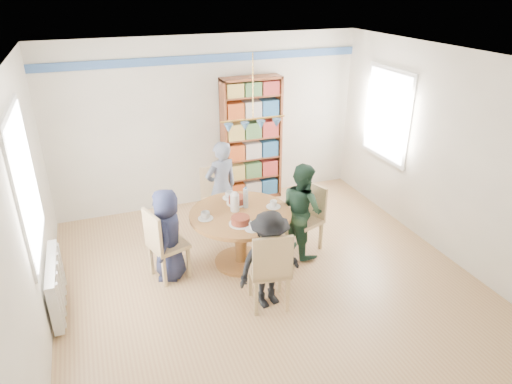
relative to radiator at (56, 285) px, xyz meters
name	(u,v)px	position (x,y,z in m)	size (l,w,h in m)	color
ground	(267,280)	(2.42, -0.30, -0.35)	(5.00, 5.00, 0.00)	tan
room_shell	(223,137)	(2.16, 0.57, 1.30)	(5.00, 5.00, 5.00)	white
radiator	(56,285)	(0.00, 0.00, 0.00)	(0.12, 1.00, 0.60)	silver
dining_table	(241,226)	(2.24, 0.19, 0.21)	(1.30, 1.30, 0.75)	olive
chair_left	(162,242)	(1.23, 0.21, 0.17)	(0.53, 0.53, 0.95)	#DABF86
chair_right	(309,214)	(3.25, 0.25, 0.16)	(0.53, 0.53, 0.93)	#DABF86
chair_far	(216,196)	(2.21, 1.26, 0.16)	(0.45, 0.45, 0.93)	#DABF86
chair_near	(270,267)	(2.25, -0.79, 0.20)	(0.51, 0.51, 1.00)	#DABF86
person_left	(168,235)	(1.31, 0.24, 0.25)	(0.58, 0.38, 1.19)	#1C213E
person_right	(302,209)	(3.10, 0.18, 0.30)	(0.63, 0.49, 1.30)	#1B3627
person_far	(221,187)	(2.27, 1.13, 0.35)	(0.51, 0.33, 1.39)	gray
person_near	(269,260)	(2.27, -0.72, 0.25)	(0.77, 0.44, 1.19)	black
bookshelf	(251,141)	(3.06, 2.04, 0.66)	(0.98, 0.29, 2.06)	brown
tableware	(238,208)	(2.22, 0.22, 0.46)	(1.10, 1.10, 0.29)	white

